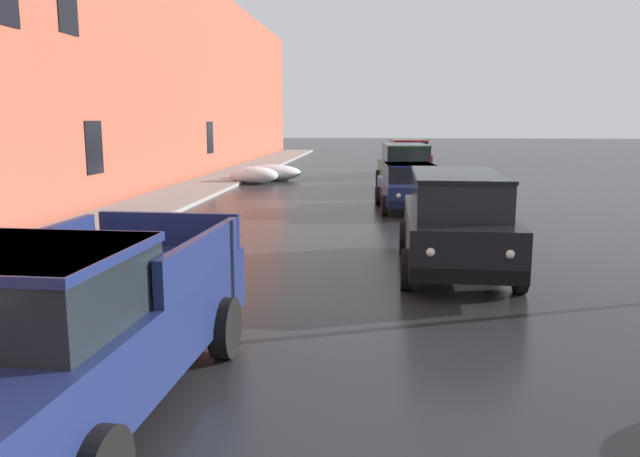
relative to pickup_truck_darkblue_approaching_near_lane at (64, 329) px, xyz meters
The scene contains 10 objects.
left_sidewalk_slab 11.23m from the pickup_truck_darkblue_approaching_near_lane, 112.87° to the left, with size 2.46×80.00×0.13m, color gray.
brick_townhouse_facade 12.60m from the pickup_truck_darkblue_approaching_near_lane, 120.50° to the left, with size 0.63×80.00×9.58m.
snow_bank_near_corner_left 23.22m from the pickup_truck_darkblue_approaching_near_lane, 95.04° to the left, with size 2.66×1.29×0.74m.
snow_bank_along_left_kerb 20.39m from the pickup_truck_darkblue_approaching_near_lane, 71.58° to the left, with size 2.96×1.09×0.61m.
snow_bank_along_right_kerb 21.86m from the pickup_truck_darkblue_approaching_near_lane, 97.00° to the left, with size 2.14×1.15×0.74m.
pickup_truck_darkblue_approaching_near_lane is the anchor object (origin of this frame).
suv_black_parked_kerbside_close 7.56m from the pickup_truck_darkblue_approaching_near_lane, 55.87° to the left, with size 2.07×4.65×1.82m.
sedan_darkblue_parked_kerbside_mid 14.72m from the pickup_truck_darkblue_approaching_near_lane, 75.16° to the left, with size 2.17×4.04×1.42m.
suv_green_parked_far_down_block 20.23m from the pickup_truck_darkblue_approaching_near_lane, 79.10° to the left, with size 2.32×4.76×1.82m.
suv_red_queued_behind_truck 26.47m from the pickup_truck_darkblue_approaching_near_lane, 80.82° to the left, with size 2.25×4.60×1.82m.
Camera 1 is at (0.91, 2.49, 2.76)m, focal length 34.97 mm.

